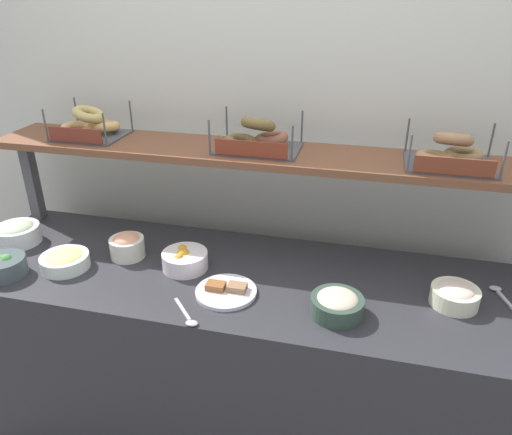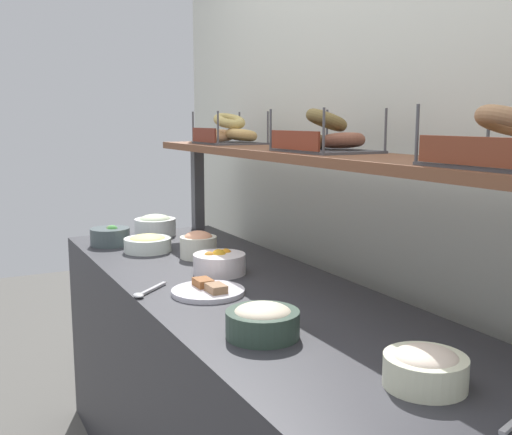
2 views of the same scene
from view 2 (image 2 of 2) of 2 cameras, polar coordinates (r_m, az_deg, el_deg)
name	(u,v)px [view 2 (image 2 of 2)]	position (r m, az deg, el deg)	size (l,w,h in m)	color
back_wall	(390,173)	(2.17, 12.47, 4.09)	(3.53, 0.06, 2.40)	silver
deli_counter	(250,415)	(2.09, -0.60, -18.11)	(2.33, 0.70, 0.85)	#2D2D33
shelf_riser_left	(198,189)	(3.00, -5.50, 2.72)	(0.05, 0.05, 0.40)	#4C4C51
upper_shelf	(323,157)	(2.00, 6.32, 5.70)	(2.29, 0.32, 0.03)	brown
bowl_egg_salad	(148,243)	(2.53, -10.15, -2.38)	(0.19, 0.19, 0.07)	white
bowl_scallion_spread	(155,225)	(2.87, -9.46, -0.70)	(0.19, 0.19, 0.10)	white
bowl_veggie_mix	(110,236)	(2.69, -13.54, -1.70)	(0.17, 0.17, 0.09)	#445254
bowl_fruit_salad	(220,263)	(2.13, -3.44, -4.28)	(0.18, 0.18, 0.09)	white
bowl_potato_salad	(426,367)	(1.31, 15.72, -13.39)	(0.17, 0.17, 0.08)	#E9EBC5
bowl_tuna_salad	(263,321)	(1.53, 0.63, -9.67)	(0.19, 0.19, 0.08)	#34493D
bowl_lox_spread	(198,244)	(2.38, -5.44, -2.54)	(0.14, 0.14, 0.11)	white
serving_plate_white	(208,290)	(1.90, -4.50, -6.85)	(0.23, 0.23, 0.04)	white
serving_spoon_near_plate	(145,292)	(1.92, -10.35, -6.91)	(0.13, 0.14, 0.01)	#B7B7BC
bagel_basket_plain	(229,133)	(2.66, -2.59, 7.95)	(0.29, 0.26, 0.14)	#4C4C51
bagel_basket_cinnamon_raisin	(324,137)	(2.01, 6.42, 7.49)	(0.34, 0.25, 0.15)	#4C4C51
bagel_basket_everything	(504,147)	(1.44, 22.25, 6.18)	(0.32, 0.25, 0.14)	#4C4C51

